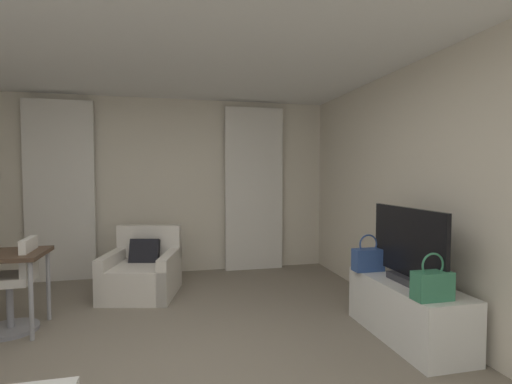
# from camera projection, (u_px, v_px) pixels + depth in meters

# --- Properties ---
(ground_plane) EXTENTS (12.00, 12.00, 0.00)m
(ground_plane) POSITION_uv_depth(u_px,v_px,m) (157.00, 380.00, 2.68)
(ground_plane) COLOR gray
(wall_window) EXTENTS (5.12, 0.06, 2.60)m
(wall_window) POSITION_uv_depth(u_px,v_px,m) (163.00, 186.00, 5.57)
(wall_window) COLOR beige
(wall_window) RESTS_ON ground
(wall_right) EXTENTS (0.06, 6.12, 2.60)m
(wall_right) POSITION_uv_depth(u_px,v_px,m) (460.00, 196.00, 3.19)
(wall_right) COLOR beige
(wall_right) RESTS_ON ground
(ceiling) EXTENTS (5.12, 6.12, 0.06)m
(ceiling) POSITION_uv_depth(u_px,v_px,m) (152.00, 7.00, 2.55)
(ceiling) COLOR white
(ceiling) RESTS_ON wall_left
(curtain_left_panel) EXTENTS (0.90, 0.06, 2.50)m
(curtain_left_panel) POSITION_uv_depth(u_px,v_px,m) (60.00, 191.00, 5.13)
(curtain_left_panel) COLOR silver
(curtain_left_panel) RESTS_ON ground
(curtain_right_panel) EXTENTS (0.90, 0.06, 2.50)m
(curtain_right_panel) POSITION_uv_depth(u_px,v_px,m) (254.00, 189.00, 5.75)
(curtain_right_panel) COLOR silver
(curtain_right_panel) RESTS_ON ground
(armchair) EXTENTS (0.99, 1.02, 0.81)m
(armchair) POSITION_uv_depth(u_px,v_px,m) (143.00, 273.00, 4.58)
(armchair) COLOR silver
(armchair) RESTS_ON ground
(desk_chair) EXTENTS (0.48, 0.48, 0.88)m
(desk_chair) POSITION_uv_depth(u_px,v_px,m) (14.00, 290.00, 3.50)
(desk_chair) COLOR gray
(desk_chair) RESTS_ON ground
(tv_console) EXTENTS (0.51, 1.23, 0.52)m
(tv_console) POSITION_uv_depth(u_px,v_px,m) (407.00, 310.00, 3.36)
(tv_console) COLOR white
(tv_console) RESTS_ON ground
(tv_flatscreen) EXTENTS (0.20, 1.00, 0.67)m
(tv_flatscreen) POSITION_uv_depth(u_px,v_px,m) (408.00, 247.00, 3.33)
(tv_flatscreen) COLOR #333338
(tv_flatscreen) RESTS_ON tv_console
(handbag_primary) EXTENTS (0.30, 0.14, 0.37)m
(handbag_primary) POSITION_uv_depth(u_px,v_px,m) (368.00, 259.00, 3.72)
(handbag_primary) COLOR #335193
(handbag_primary) RESTS_ON tv_console
(handbag_secondary) EXTENTS (0.30, 0.14, 0.37)m
(handbag_secondary) POSITION_uv_depth(u_px,v_px,m) (432.00, 285.00, 2.86)
(handbag_secondary) COLOR #387F5B
(handbag_secondary) RESTS_ON tv_console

